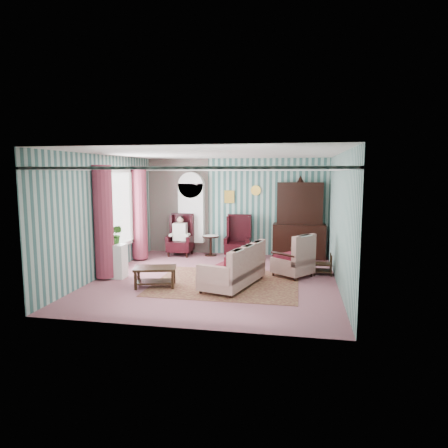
% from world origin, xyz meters
% --- Properties ---
extents(floor, '(6.00, 6.00, 0.00)m').
position_xyz_m(floor, '(0.00, 0.00, 0.00)').
color(floor, '#915460').
rests_on(floor, ground).
extents(room_shell, '(5.53, 6.02, 2.91)m').
position_xyz_m(room_shell, '(-0.62, 0.18, 2.01)').
color(room_shell, '#34605A').
rests_on(room_shell, ground).
extents(bookcase, '(0.80, 0.28, 2.24)m').
position_xyz_m(bookcase, '(-1.35, 2.84, 1.12)').
color(bookcase, white).
rests_on(bookcase, floor).
extents(dresser_hutch, '(1.50, 0.56, 2.36)m').
position_xyz_m(dresser_hutch, '(1.90, 2.72, 1.18)').
color(dresser_hutch, black).
rests_on(dresser_hutch, floor).
extents(wingback_left, '(0.76, 0.80, 1.25)m').
position_xyz_m(wingback_left, '(-1.60, 2.45, 0.62)').
color(wingback_left, black).
rests_on(wingback_left, floor).
extents(wingback_right, '(0.76, 0.80, 1.25)m').
position_xyz_m(wingback_right, '(0.15, 2.45, 0.62)').
color(wingback_right, black).
rests_on(wingback_right, floor).
extents(seated_woman, '(0.44, 0.40, 1.18)m').
position_xyz_m(seated_woman, '(-1.60, 2.45, 0.59)').
color(seated_woman, silver).
rests_on(seated_woman, floor).
extents(round_side_table, '(0.50, 0.50, 0.60)m').
position_xyz_m(round_side_table, '(-0.70, 2.60, 0.30)').
color(round_side_table, black).
rests_on(round_side_table, floor).
extents(nest_table, '(0.45, 0.38, 0.54)m').
position_xyz_m(nest_table, '(2.47, 0.90, 0.27)').
color(nest_table, black).
rests_on(nest_table, floor).
extents(plant_stand, '(0.55, 0.35, 0.80)m').
position_xyz_m(plant_stand, '(-2.40, -0.30, 0.40)').
color(plant_stand, silver).
rests_on(plant_stand, floor).
extents(rug, '(3.20, 2.60, 0.01)m').
position_xyz_m(rug, '(0.30, -0.30, 0.01)').
color(rug, '#4B1C19').
rests_on(rug, floor).
extents(sofa, '(1.52, 2.10, 1.13)m').
position_xyz_m(sofa, '(0.48, -0.46, 0.57)').
color(sofa, beige).
rests_on(sofa, floor).
extents(floral_armchair, '(1.16, 1.17, 0.99)m').
position_xyz_m(floral_armchair, '(1.76, 0.59, 0.50)').
color(floral_armchair, beige).
rests_on(floral_armchair, floor).
extents(coffee_table, '(0.99, 0.73, 0.44)m').
position_xyz_m(coffee_table, '(-1.17, -0.86, 0.22)').
color(coffee_table, black).
rests_on(coffee_table, floor).
extents(potted_plant_a, '(0.40, 0.36, 0.38)m').
position_xyz_m(potted_plant_a, '(-2.50, -0.39, 0.99)').
color(potted_plant_a, '#1C551A').
rests_on(potted_plant_a, plant_stand).
extents(potted_plant_b, '(0.26, 0.22, 0.44)m').
position_xyz_m(potted_plant_b, '(-2.36, -0.17, 1.02)').
color(potted_plant_b, '#174A19').
rests_on(potted_plant_b, plant_stand).
extents(potted_plant_c, '(0.21, 0.21, 0.36)m').
position_xyz_m(potted_plant_c, '(-2.43, -0.30, 0.98)').
color(potted_plant_c, '#28571B').
rests_on(potted_plant_c, plant_stand).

